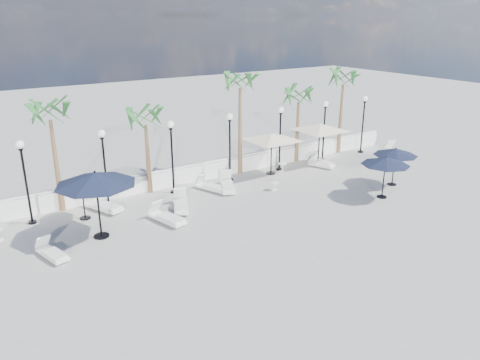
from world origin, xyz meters
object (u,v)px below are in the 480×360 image
parasol_cream_small (81,185)px  parasol_navy_left (95,179)px  lounger_5 (227,185)px  lounger_6 (321,164)px  lounger_0 (103,205)px  lounger_2 (167,217)px  lounger_3 (181,204)px  lounger_8 (396,151)px  parasol_navy_right (386,161)px  parasol_cream_sq_a (272,134)px  lounger_4 (211,186)px  lounger_1 (52,252)px  lounger_7 (321,162)px  parasol_cream_sq_b (320,124)px  parasol_navy_mid (396,152)px

parasol_cream_small → parasol_navy_left: bearing=-88.9°
lounger_5 → lounger_6: 6.87m
lounger_0 → lounger_2: (1.97, -2.92, -0.01)m
lounger_3 → lounger_8: bearing=26.1°
parasol_navy_right → parasol_cream_sq_a: size_ratio=0.47×
lounger_2 → parasol_cream_sq_a: (8.03, 2.90, 2.15)m
lounger_3 → parasol_cream_sq_a: 7.42m
lounger_2 → lounger_5: bearing=9.5°
parasol_navy_right → lounger_4: bearing=140.1°
lounger_0 → lounger_4: lounger_0 is taller
lounger_2 → lounger_8: bearing=-10.4°
lounger_1 → lounger_2: lounger_2 is taller
lounger_2 → parasol_cream_sq_a: bearing=4.7°
lounger_6 → parasol_cream_small: size_ratio=0.87×
lounger_4 → lounger_7: (7.93, 0.05, -0.00)m
lounger_0 → lounger_3: size_ratio=1.03×
lounger_3 → lounger_4: (2.51, 1.44, -0.02)m
lounger_7 → parasol_navy_left: 14.95m
lounger_3 → lounger_8: size_ratio=1.01×
lounger_3 → lounger_7: lounger_3 is taller
lounger_2 → lounger_3: (1.20, 0.99, 0.00)m
lounger_5 → parasol_navy_right: size_ratio=0.91×
parasol_navy_left → parasol_cream_sq_a: (10.98, 2.74, -0.19)m
lounger_5 → parasol_cream_small: parasol_cream_small is taller
parasol_navy_left → parasol_navy_right: 13.91m
parasol_navy_left → parasol_cream_small: size_ratio=1.71×
lounger_2 → lounger_3: bearing=24.4°
parasol_cream_sq_a → parasol_cream_small: parasol_cream_sq_a is taller
lounger_1 → lounger_6: lounger_1 is taller
lounger_3 → lounger_8: lounger_3 is taller
lounger_2 → parasol_cream_sq_a: 8.81m
lounger_8 → parasol_cream_small: bearing=-169.5°
lounger_8 → parasol_navy_left: size_ratio=0.63×
lounger_2 → parasol_cream_sq_b: (11.74, 2.90, 2.26)m
parasol_navy_mid → parasol_navy_right: bearing=-153.5°
lounger_0 → parasol_navy_left: parasol_navy_left is taller
parasol_navy_left → parasol_cream_sq_b: 14.94m
parasol_cream_small → parasol_navy_mid: bearing=-16.9°
lounger_5 → lounger_2: bearing=-130.4°
lounger_6 → lounger_8: size_ratio=0.80×
lounger_2 → lounger_8: size_ratio=1.01×
lounger_3 → parasol_navy_left: parasol_navy_left is taller
lounger_7 → lounger_4: bearing=174.3°
lounger_7 → parasol_navy_left: bearing=-177.1°
lounger_0 → parasol_navy_left: bearing=-133.7°
lounger_3 → parasol_cream_sq_a: parasol_cream_sq_a is taller
lounger_5 → parasol_navy_mid: (7.99, -4.36, 1.61)m
lounger_3 → lounger_6: bearing=31.2°
lounger_1 → lounger_7: (16.73, 3.07, 0.02)m
parasol_navy_left → parasol_cream_sq_a: 11.31m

